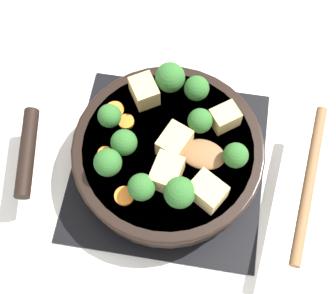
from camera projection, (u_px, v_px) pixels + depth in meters
ground_plane at (168, 165)px, 0.77m from camera, size 2.40×2.40×0.00m
front_burner_grate at (168, 163)px, 0.76m from camera, size 0.31×0.31×0.03m
skillet_pan at (166, 152)px, 0.72m from camera, size 0.38×0.29×0.05m
wooden_spoon at (264, 170)px, 0.68m from camera, size 0.22×0.25×0.02m
tofu_cube_center_large at (207, 191)px, 0.65m from camera, size 0.06×0.06×0.04m
tofu_cube_near_handle at (174, 143)px, 0.68m from camera, size 0.05×0.06×0.04m
tofu_cube_east_chunk at (167, 173)px, 0.66m from camera, size 0.05×0.05×0.04m
tofu_cube_west_chunk at (144, 91)px, 0.72m from camera, size 0.05×0.06×0.04m
tofu_cube_back_piece at (225, 117)px, 0.70m from camera, size 0.05×0.05×0.03m
broccoli_floret_near_spoon at (141, 187)px, 0.65m from camera, size 0.04×0.04×0.05m
broccoli_floret_center_top at (197, 89)px, 0.71m from camera, size 0.04×0.04×0.05m
broccoli_floret_east_rim at (108, 163)px, 0.66m from camera, size 0.04×0.04×0.05m
broccoli_floret_west_rim at (200, 121)px, 0.69m from camera, size 0.04×0.04×0.04m
broccoli_floret_north_edge at (124, 143)px, 0.68m from camera, size 0.04×0.04×0.05m
broccoli_floret_south_cluster at (180, 193)px, 0.64m from camera, size 0.04×0.04×0.05m
broccoli_floret_mid_floret at (236, 156)px, 0.67m from camera, size 0.04×0.04×0.04m
broccoli_floret_small_inner at (110, 116)px, 0.70m from camera, size 0.04×0.04×0.04m
broccoli_floret_tall_stem at (170, 78)px, 0.72m from camera, size 0.05×0.05×0.05m
carrot_slice_orange_thin at (126, 122)px, 0.72m from camera, size 0.02×0.02×0.01m
carrot_slice_near_center at (115, 110)px, 0.72m from camera, size 0.03×0.03×0.01m
carrot_slice_edge_slice at (124, 196)px, 0.67m from camera, size 0.03×0.03×0.01m
carrot_slice_under_broccoli at (105, 154)px, 0.69m from camera, size 0.02×0.02×0.01m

